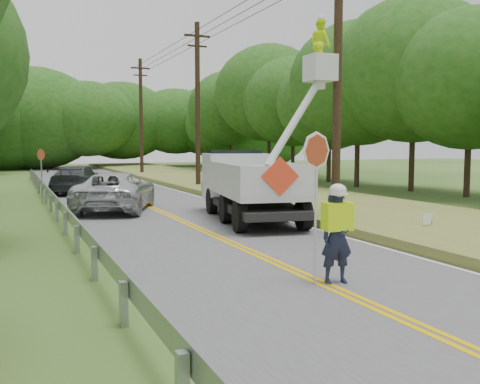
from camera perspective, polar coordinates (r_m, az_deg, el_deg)
name	(u,v)px	position (r m, az deg, el deg)	size (l,w,h in m)	color
ground	(383,312)	(9.42, 15.00, -12.21)	(140.00, 140.00, 0.00)	#2D5018
road	(162,212)	(21.93, -8.34, -2.14)	(7.20, 96.00, 0.03)	#4D4D4F
guardrail	(55,201)	(22.09, -19.09, -0.90)	(0.18, 48.00, 0.77)	gray
utility_poles	(244,92)	(26.40, 0.47, 10.58)	(1.60, 43.30, 10.00)	black
tall_grass_verge	(313,201)	(24.71, 7.76, -0.99)	(7.00, 96.00, 0.30)	#5C6B2F
treeline_right	(329,94)	(39.47, 9.47, 10.28)	(10.84, 50.54, 11.67)	#332319
treeline_horizon	(70,119)	(63.43, -17.62, 7.40)	(57.76, 14.81, 12.57)	#1A4B10
flagger	(337,230)	(10.76, 10.24, -3.99)	(1.16, 0.51, 3.00)	#191E33
bucket_truck	(249,176)	(20.24, 0.95, 1.76)	(4.13, 7.48, 6.99)	black
suv_silver	(116,191)	(22.77, -13.06, 0.10)	(2.65, 5.76, 1.60)	silver
suv_darkgrey	(77,179)	(31.33, -16.92, 1.29)	(2.13, 5.25, 1.52)	#34383B
stop_sign_permanent	(41,167)	(26.59, -20.39, 2.49)	(0.38, 0.41, 2.54)	gray
yard_sign	(427,220)	(17.23, 19.31, -2.81)	(0.45, 0.14, 0.67)	white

